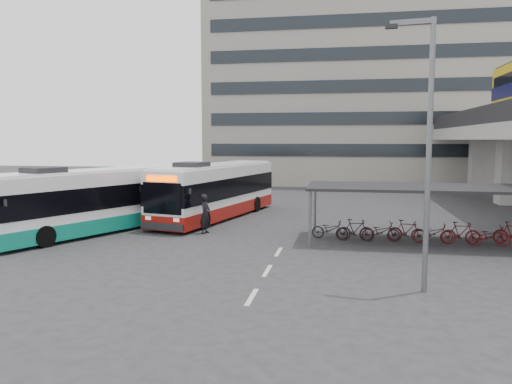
% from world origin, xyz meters
% --- Properties ---
extents(ground, '(120.00, 120.00, 0.00)m').
position_xyz_m(ground, '(0.00, 0.00, 0.00)').
color(ground, '#28282B').
rests_on(ground, ground).
extents(bike_shelter, '(10.00, 4.00, 2.54)m').
position_xyz_m(bike_shelter, '(8.47, 3.00, 1.30)').
color(bike_shelter, '#595B60').
rests_on(bike_shelter, ground).
extents(office_block, '(30.00, 15.00, 25.00)m').
position_xyz_m(office_block, '(6.00, 36.00, 12.50)').
color(office_block, gray).
rests_on(office_block, ground).
extents(road_markings, '(0.15, 7.60, 0.01)m').
position_xyz_m(road_markings, '(2.50, -3.00, 0.01)').
color(road_markings, beige).
rests_on(road_markings, ground).
extents(bus_main, '(4.98, 11.78, 3.41)m').
position_xyz_m(bus_main, '(-2.28, 8.38, 1.58)').
color(bus_main, white).
rests_on(bus_main, ground).
extents(bus_teal, '(6.97, 11.39, 3.37)m').
position_xyz_m(bus_teal, '(-6.98, 2.88, 1.56)').
color(bus_teal, white).
rests_on(bus_teal, ground).
extents(pedestrian, '(0.56, 0.77, 1.94)m').
position_xyz_m(pedestrian, '(-1.58, 3.45, 0.97)').
color(pedestrian, black).
rests_on(pedestrian, ground).
extents(lamp_post, '(1.42, 0.37, 8.09)m').
position_xyz_m(lamp_post, '(7.45, -4.56, 4.61)').
color(lamp_post, '#595B60').
rests_on(lamp_post, ground).
extents(sign_totem_mid, '(0.57, 0.31, 2.68)m').
position_xyz_m(sign_totem_mid, '(-12.77, 4.05, 1.38)').
color(sign_totem_mid, '#AB0A1A').
rests_on(sign_totem_mid, ground).
extents(sign_totem_north, '(0.60, 0.27, 2.76)m').
position_xyz_m(sign_totem_north, '(-13.18, 9.43, 1.42)').
color(sign_totem_north, '#AB0A1A').
rests_on(sign_totem_north, ground).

